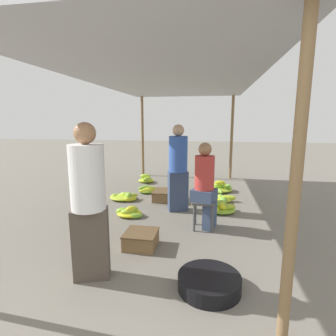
# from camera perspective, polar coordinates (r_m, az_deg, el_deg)

# --- Properties ---
(canopy_post_front_right) EXTENTS (0.08, 0.08, 2.38)m
(canopy_post_front_right) POSITION_cam_1_polar(r_m,az_deg,el_deg) (1.91, 25.78, -5.71)
(canopy_post_front_right) COLOR olive
(canopy_post_front_right) RESTS_ON ground
(canopy_post_back_left) EXTENTS (0.08, 0.08, 2.38)m
(canopy_post_back_left) POSITION_cam_1_polar(r_m,az_deg,el_deg) (8.05, -5.57, 6.77)
(canopy_post_back_left) COLOR olive
(canopy_post_back_left) RESTS_ON ground
(canopy_post_back_right) EXTENTS (0.08, 0.08, 2.38)m
(canopy_post_back_right) POSITION_cam_1_polar(r_m,az_deg,el_deg) (7.78, 13.68, 6.41)
(canopy_post_back_right) COLOR olive
(canopy_post_back_right) RESTS_ON ground
(canopy_tarp) EXTENTS (3.04, 6.38, 0.04)m
(canopy_tarp) POSITION_cam_1_polar(r_m,az_deg,el_deg) (4.87, 0.33, 18.80)
(canopy_tarp) COLOR #B2B2B7
(canopy_tarp) RESTS_ON canopy_post_front_left
(vendor_foreground) EXTENTS (0.44, 0.44, 1.67)m
(vendor_foreground) POSITION_cam_1_polar(r_m,az_deg,el_deg) (2.85, -16.89, -6.81)
(vendor_foreground) COLOR #4C4238
(vendor_foreground) RESTS_ON ground
(stool) EXTENTS (0.34, 0.34, 0.46)m
(stool) POSITION_cam_1_polar(r_m,az_deg,el_deg) (4.17, 7.77, -8.22)
(stool) COLOR #4C4C4C
(stool) RESTS_ON ground
(vendor_seated) EXTENTS (0.43, 0.43, 1.36)m
(vendor_seated) POSITION_cam_1_polar(r_m,az_deg,el_deg) (4.08, 8.18, -3.55)
(vendor_seated) COLOR #384766
(vendor_seated) RESTS_ON ground
(basin_black) EXTENTS (0.64, 0.64, 0.15)m
(basin_black) POSITION_cam_1_polar(r_m,az_deg,el_deg) (2.91, 8.97, -23.38)
(basin_black) COLOR black
(basin_black) RESTS_ON ground
(banana_pile_left_0) EXTENTS (0.45, 0.37, 0.17)m
(banana_pile_left_0) POSITION_cam_1_polar(r_m,az_deg,el_deg) (6.19, -4.68, -4.77)
(banana_pile_left_0) COLOR #C4D329
(banana_pile_left_0) RESTS_ON ground
(banana_pile_left_1) EXTENTS (0.54, 0.45, 0.20)m
(banana_pile_left_1) POSITION_cam_1_polar(r_m,az_deg,el_deg) (4.79, -8.52, -9.49)
(banana_pile_left_1) COLOR #83B935
(banana_pile_left_1) RESTS_ON ground
(banana_pile_left_2) EXTENTS (0.44, 0.53, 0.22)m
(banana_pile_left_2) POSITION_cam_1_polar(r_m,az_deg,el_deg) (7.26, -4.83, -2.49)
(banana_pile_left_2) COLOR #82B835
(banana_pile_left_2) RESTS_ON ground
(banana_pile_left_3) EXTENTS (0.64, 0.50, 0.18)m
(banana_pile_left_3) POSITION_cam_1_polar(r_m,az_deg,el_deg) (5.74, -9.52, -6.21)
(banana_pile_left_3) COLOR #C8D428
(banana_pile_left_3) RESTS_ON ground
(banana_pile_right_0) EXTENTS (0.55, 0.46, 0.23)m
(banana_pile_right_0) POSITION_cam_1_polar(r_m,az_deg,el_deg) (5.02, 11.72, -8.52)
(banana_pile_right_0) COLOR yellow
(banana_pile_right_0) RESTS_ON ground
(banana_pile_right_1) EXTENTS (0.50, 0.54, 0.14)m
(banana_pile_right_1) POSITION_cam_1_polar(r_m,az_deg,el_deg) (5.62, 11.91, -6.66)
(banana_pile_right_1) COLOR #75B337
(banana_pile_right_1) RESTS_ON ground
(banana_pile_right_2) EXTENTS (0.60, 0.84, 0.28)m
(banana_pile_right_2) POSITION_cam_1_polar(r_m,az_deg,el_deg) (6.46, 11.45, -4.22)
(banana_pile_right_2) COLOR yellow
(banana_pile_right_2) RESTS_ON ground
(crate_near) EXTENTS (0.53, 0.53, 0.21)m
(crate_near) POSITION_cam_1_polar(r_m,az_deg,el_deg) (5.61, -0.43, -5.98)
(crate_near) COLOR brown
(crate_near) RESTS_ON ground
(crate_mid) EXTENTS (0.43, 0.43, 0.21)m
(crate_mid) POSITION_cam_1_polar(r_m,az_deg,el_deg) (3.67, -5.90, -15.18)
(crate_mid) COLOR brown
(crate_mid) RESTS_ON ground
(shopper_walking_mid) EXTENTS (0.44, 0.44, 1.61)m
(shopper_walking_mid) POSITION_cam_1_polar(r_m,az_deg,el_deg) (4.84, 2.21, 0.25)
(shopper_walking_mid) COLOR #384766
(shopper_walking_mid) RESTS_ON ground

